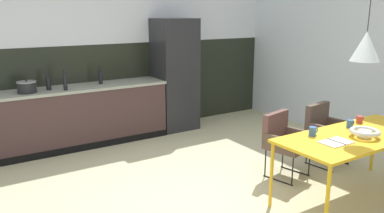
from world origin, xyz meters
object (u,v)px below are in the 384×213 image
armchair_by_stool (324,126)px  pendant_lamp_over_table_near (366,46)px  dining_table (358,138)px  open_book (336,142)px  armchair_far_side (283,137)px  fruit_bowl (365,132)px  mug_tall_blue (313,131)px  refrigerator_column (175,75)px  bottle_oil_tall (100,77)px  mug_wide_latte (350,124)px  mug_short_terracotta (360,119)px  bottle_wine_green (65,81)px  cooking_pot (27,87)px  bottle_vinegar_dark (48,83)px

armchair_by_stool → pendant_lamp_over_table_near: 1.55m
dining_table → open_book: 0.43m
open_book → armchair_far_side: bearing=75.7°
fruit_bowl → mug_tall_blue: 0.53m
refrigerator_column → pendant_lamp_over_table_near: size_ratio=1.33×
refrigerator_column → bottle_oil_tall: refrigerator_column is taller
dining_table → mug_wide_latte: 0.27m
open_book → pendant_lamp_over_table_near: size_ratio=0.22×
mug_wide_latte → armchair_by_stool: bearing=57.6°
armchair_far_side → pendant_lamp_over_table_near: (0.19, -0.86, 1.17)m
mug_short_terracotta → bottle_wine_green: size_ratio=0.37×
cooking_pot → bottle_wine_green: (0.50, -0.10, 0.05)m
refrigerator_column → cooking_pot: (-2.40, -0.07, 0.04)m
open_book → mug_tall_blue: size_ratio=2.56×
dining_table → mug_tall_blue: bearing=153.0°
refrigerator_column → pendant_lamp_over_table_near: (0.30, -3.35, 0.72)m
armchair_far_side → open_book: armchair_far_side is taller
open_book → bottle_wine_green: bearing=118.7°
armchair_by_stool → pendant_lamp_over_table_near: pendant_lamp_over_table_near is taller
armchair_far_side → bottle_vinegar_dark: bottle_vinegar_dark is taller
refrigerator_column → fruit_bowl: bearing=-85.5°
dining_table → pendant_lamp_over_table_near: pendant_lamp_over_table_near is taller
fruit_bowl → mug_wide_latte: size_ratio=2.69×
mug_tall_blue → bottle_wine_green: bottle_wine_green is taller
armchair_by_stool → cooking_pot: 4.10m
mug_tall_blue → bottle_vinegar_dark: bottle_vinegar_dark is taller
mug_tall_blue → bottle_wine_green: (-1.75, 2.97, 0.25)m
bottle_vinegar_dark → bottle_wine_green: bottle_wine_green is taller
armchair_far_side → bottle_oil_tall: 2.94m
open_book → bottle_wine_green: 3.71m
refrigerator_column → armchair_by_stool: (0.87, -2.49, -0.44)m
armchair_by_stool → open_book: (-1.00, -0.93, 0.23)m
fruit_bowl → mug_short_terracotta: (0.43, 0.35, -0.01)m
mug_short_terracotta → bottle_oil_tall: bottle_oil_tall is taller
bottle_oil_tall → bottle_wine_green: bottle_wine_green is taller
bottle_wine_green → mug_tall_blue: bearing=-59.4°
armchair_by_stool → bottle_wine_green: (-2.77, 2.31, 0.53)m
armchair_by_stool → cooking_pot: bearing=-44.3°
armchair_by_stool → fruit_bowl: bearing=50.4°
fruit_bowl → bottle_oil_tall: (-1.58, 3.50, 0.23)m
open_book → mug_wide_latte: bearing=24.2°
cooking_pot → mug_short_terracotta: bearing=-44.4°
dining_table → open_book: bearing=-173.3°
armchair_by_stool → mug_wide_latte: bearing=49.7°
armchair_far_side → bottle_vinegar_dark: size_ratio=3.29×
cooking_pot → bottle_oil_tall: 1.10m
dining_table → pendant_lamp_over_table_near: 0.97m
refrigerator_column → bottle_vinegar_dark: (-2.10, -0.03, 0.06)m
dining_table → mug_tall_blue: (-0.45, 0.23, 0.09)m
mug_short_terracotta → bottle_vinegar_dark: 4.17m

